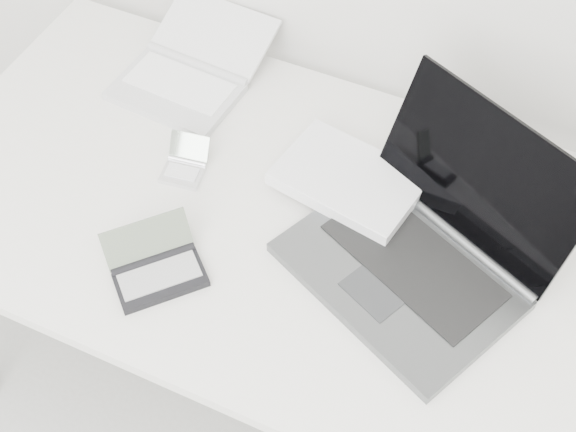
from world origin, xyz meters
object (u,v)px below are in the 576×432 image
at_px(laptop_large, 402,227).
at_px(palmtop_charcoal, 157,269).
at_px(netbook_open_white, 188,74).
at_px(desk, 310,239).

distance_m(laptop_large, palmtop_charcoal, 0.46).
bearing_deg(netbook_open_white, palmtop_charcoal, -63.22).
height_order(netbook_open_white, palmtop_charcoal, netbook_open_white).
xyz_separation_m(desk, netbook_open_white, (-0.41, 0.25, 0.07)).
distance_m(netbook_open_white, palmtop_charcoal, 0.51).
bearing_deg(palmtop_charcoal, netbook_open_white, 65.17).
height_order(laptop_large, palmtop_charcoal, laptop_large).
height_order(laptop_large, netbook_open_white, laptop_large).
xyz_separation_m(desk, laptop_large, (0.17, 0.04, 0.09)).
xyz_separation_m(netbook_open_white, palmtop_charcoal, (0.20, -0.47, -0.00)).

